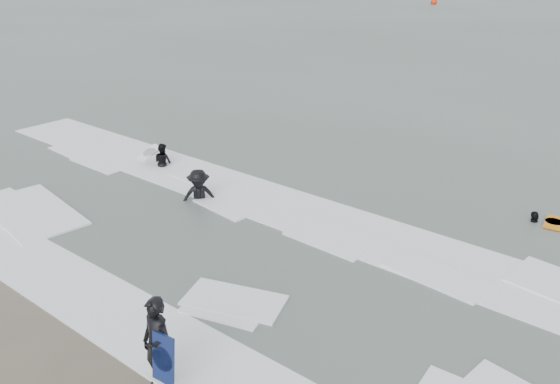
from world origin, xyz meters
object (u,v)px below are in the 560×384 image
Objects in this scene: surfer_wading at (163,167)px; surfer_breaker at (200,202)px; surfer_right_near at (534,223)px; buoy at (434,2)px.

surfer_breaker is at bearing 153.69° from surfer_wading.
surfer_breaker is 1.29× the size of surfer_right_near.
surfer_right_near is 0.92× the size of buoy.
surfer_wading is at bearing -21.94° from surfer_right_near.
surfer_right_near is (8.85, 5.20, 0.00)m from surfer_breaker.
surfer_breaker is 1.19× the size of buoy.
surfer_breaker reaches higher than surfer_right_near.
surfer_breaker is at bearing -70.92° from buoy.
surfer_right_near is 78.25m from buoy.
surfer_wading is at bearing -72.96° from buoy.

